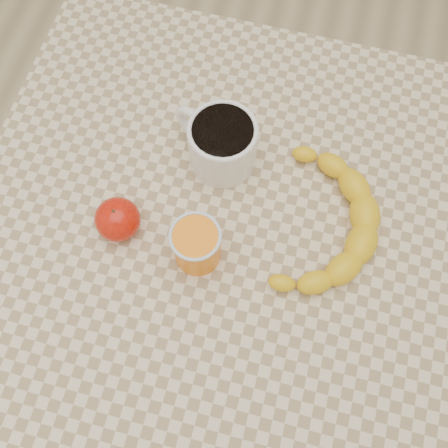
% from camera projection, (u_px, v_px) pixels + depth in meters
% --- Properties ---
extents(ground, '(3.00, 3.00, 0.00)m').
position_uv_depth(ground, '(224.00, 320.00, 1.45)').
color(ground, tan).
rests_on(ground, ground).
extents(table, '(0.80, 0.80, 0.75)m').
position_uv_depth(table, '(224.00, 247.00, 0.84)').
color(table, beige).
rests_on(table, ground).
extents(coffee_mug, '(0.16, 0.14, 0.09)m').
position_uv_depth(coffee_mug, '(221.00, 142.00, 0.75)').
color(coffee_mug, white).
rests_on(coffee_mug, table).
extents(orange_juice_glass, '(0.07, 0.07, 0.08)m').
position_uv_depth(orange_juice_glass, '(197.00, 245.00, 0.70)').
color(orange_juice_glass, orange).
rests_on(orange_juice_glass, table).
extents(apple, '(0.08, 0.08, 0.06)m').
position_uv_depth(apple, '(118.00, 219.00, 0.73)').
color(apple, '#A10C05').
rests_on(apple, table).
extents(banana, '(0.27, 0.33, 0.05)m').
position_uv_depth(banana, '(323.00, 224.00, 0.73)').
color(banana, yellow).
rests_on(banana, table).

